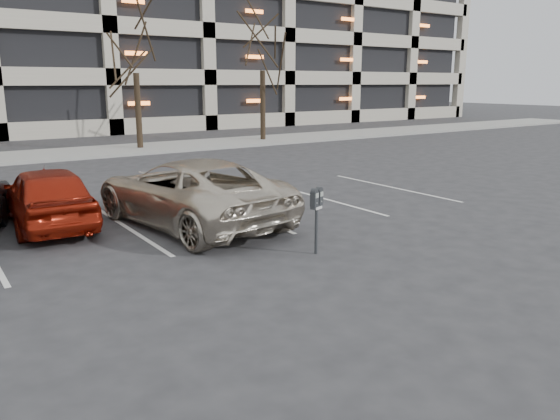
# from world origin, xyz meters

# --- Properties ---
(ground) EXTENTS (140.00, 140.00, 0.00)m
(ground) POSITION_xyz_m (0.00, 0.00, 0.00)
(ground) COLOR #28282B
(ground) RESTS_ON ground
(sidewalk) EXTENTS (80.00, 4.00, 0.12)m
(sidewalk) POSITION_xyz_m (0.00, 16.00, 0.06)
(sidewalk) COLOR gray
(sidewalk) RESTS_ON ground
(stall_lines) EXTENTS (16.90, 5.20, 0.00)m
(stall_lines) POSITION_xyz_m (-1.40, 2.30, 0.01)
(stall_lines) COLOR silver
(stall_lines) RESTS_ON ground
(parking_garage) EXTENTS (52.00, 20.00, 19.00)m
(parking_garage) POSITION_xyz_m (12.00, 33.84, 9.26)
(parking_garage) COLOR black
(parking_garage) RESTS_ON ground
(tree_c) EXTENTS (3.52, 3.52, 8.00)m
(tree_c) POSITION_xyz_m (4.00, 16.00, 5.78)
(tree_c) COLOR black
(tree_c) RESTS_ON ground
(tree_d) EXTENTS (3.70, 3.70, 8.42)m
(tree_d) POSITION_xyz_m (11.00, 16.00, 6.08)
(tree_d) COLOR black
(tree_d) RESTS_ON ground
(parking_meter) EXTENTS (0.34, 0.23, 1.25)m
(parking_meter) POSITION_xyz_m (0.92, -1.64, 0.96)
(parking_meter) COLOR black
(parking_meter) RESTS_ON ground
(suv_silver) EXTENTS (3.17, 5.70, 1.51)m
(suv_silver) POSITION_xyz_m (-0.06, 1.76, 0.75)
(suv_silver) COLOR beige
(suv_silver) RESTS_ON ground
(car_red) EXTENTS (1.84, 4.16, 1.39)m
(car_red) POSITION_xyz_m (-2.78, 3.36, 0.70)
(car_red) COLOR maroon
(car_red) RESTS_ON ground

